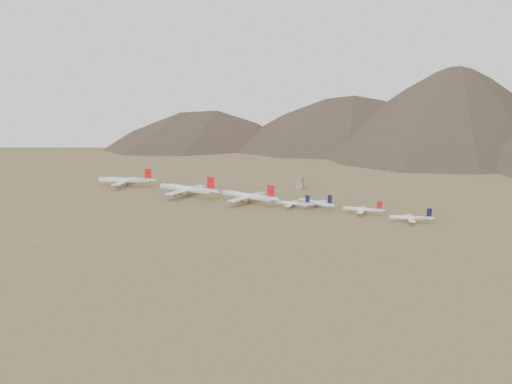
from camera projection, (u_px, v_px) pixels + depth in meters
The scene contains 16 objects.
ground at pixel (222, 206), 485.15m from camera, with size 3000.00×3000.00×0.00m, color #9E8551.
mountain_ridge at pixel (419, 75), 1228.34m from camera, with size 4400.00×1000.00×300.00m.
widebody_west at pixel (126, 180), 585.49m from camera, with size 68.34×54.77×21.44m.
widebody_centre at pixel (188, 189), 529.27m from camera, with size 78.61×60.11×23.35m.
widebody_east at pixel (248, 196), 497.11m from camera, with size 70.38×54.48×20.93m.
narrowbody_a at pixel (293, 203), 478.26m from camera, with size 39.65×28.78×13.13m.
narrowbody_b at pixel (316, 203), 477.95m from camera, with size 43.19×32.18×14.80m.
narrowbody_c at pixel (364, 209), 453.12m from camera, with size 38.81×28.30×12.89m.
narrowbody_d at pixel (412, 218), 423.61m from camera, with size 36.70×27.45×12.68m.
control_tower at pixel (300, 184), 572.92m from camera, with size 8.00×8.00×12.00m.
mast_far_west at pixel (178, 165), 662.68m from camera, with size 2.00×0.60×25.70m.
mast_west at pixel (241, 170), 616.95m from camera, with size 2.00×0.60×25.70m.
mast_centre at pixel (297, 177), 563.82m from camera, with size 2.00×0.60×25.70m.
mast_east at pixel (388, 181), 540.52m from camera, with size 2.00×0.60×25.70m.
mast_far_east at pixel (463, 190), 492.64m from camera, with size 2.00×0.60×25.70m.
desert_scrub at pixel (144, 229), 402.38m from camera, with size 412.77×168.24×0.90m.
Camera 1 is at (257.69, -398.04, 108.78)m, focal length 35.00 mm.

